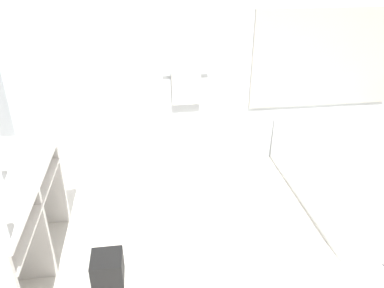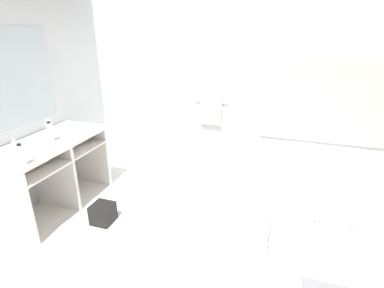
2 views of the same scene
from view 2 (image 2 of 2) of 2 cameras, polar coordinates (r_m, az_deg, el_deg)
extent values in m
plane|color=silver|center=(3.08, -2.28, -23.16)|extent=(16.00, 16.00, 0.00)
cube|color=silver|center=(4.42, 7.84, 10.74)|extent=(7.40, 0.06, 2.70)
cube|color=#B7B2A8|center=(4.35, 24.60, 7.14)|extent=(1.70, 0.02, 1.10)
cylinder|color=silver|center=(4.46, 3.71, 8.35)|extent=(0.50, 0.02, 0.02)
cube|color=beige|center=(4.49, 3.62, 6.21)|extent=(0.32, 0.04, 0.40)
cube|color=#B2C1CC|center=(3.99, -30.84, 10.66)|extent=(0.02, 1.10, 1.10)
cube|color=white|center=(3.92, -25.58, 0.38)|extent=(0.67, 1.41, 0.05)
cube|color=white|center=(3.99, -25.13, -2.30)|extent=(0.64, 1.34, 0.02)
cylinder|color=white|center=(4.08, -23.52, 0.97)|extent=(0.34, 0.34, 0.12)
cube|color=white|center=(3.70, -31.65, -9.95)|extent=(0.62, 0.04, 0.86)
cube|color=white|center=(4.09, -24.56, -5.59)|extent=(0.62, 0.04, 0.86)
cube|color=white|center=(4.56, -18.91, -2.00)|extent=(0.62, 0.04, 0.86)
cylinder|color=beige|center=(3.71, -28.35, -3.40)|extent=(0.13, 0.39, 0.13)
cylinder|color=beige|center=(4.17, -21.57, 0.37)|extent=(0.13, 0.39, 0.13)
cylinder|color=silver|center=(4.18, -25.58, 2.11)|extent=(0.04, 0.04, 0.02)
cylinder|color=silver|center=(4.15, -25.78, 3.28)|extent=(0.02, 0.02, 0.16)
cube|color=silver|center=(4.11, -25.53, 4.16)|extent=(0.07, 0.01, 0.01)
cube|color=white|center=(3.85, 23.48, -10.09)|extent=(1.04, 1.84, 0.52)
ellipsoid|color=white|center=(3.79, 23.73, -8.63)|extent=(0.75, 1.33, 0.30)
cube|color=silver|center=(2.99, 25.41, -12.79)|extent=(0.04, 0.07, 0.12)
sphere|color=silver|center=(2.98, 22.60, -13.03)|extent=(0.06, 0.06, 0.06)
sphere|color=silver|center=(3.03, 28.00, -13.47)|extent=(0.06, 0.06, 0.06)
cylinder|color=white|center=(3.82, -25.40, 2.01)|extent=(0.07, 0.07, 0.22)
cylinder|color=black|center=(3.78, -25.68, 3.72)|extent=(0.04, 0.04, 0.02)
cylinder|color=white|center=(3.28, -29.74, -1.92)|extent=(0.07, 0.07, 0.20)
cylinder|color=black|center=(3.24, -30.11, -0.10)|extent=(0.04, 0.04, 0.02)
cylinder|color=white|center=(3.63, -30.57, -0.56)|extent=(0.05, 0.05, 0.14)
cylinder|color=silver|center=(3.61, -30.82, 0.67)|extent=(0.02, 0.02, 0.03)
cube|color=black|center=(3.75, -16.61, -12.53)|extent=(0.24, 0.24, 0.23)
camera|label=1|loc=(1.61, -64.73, 14.55)|focal=35.00mm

